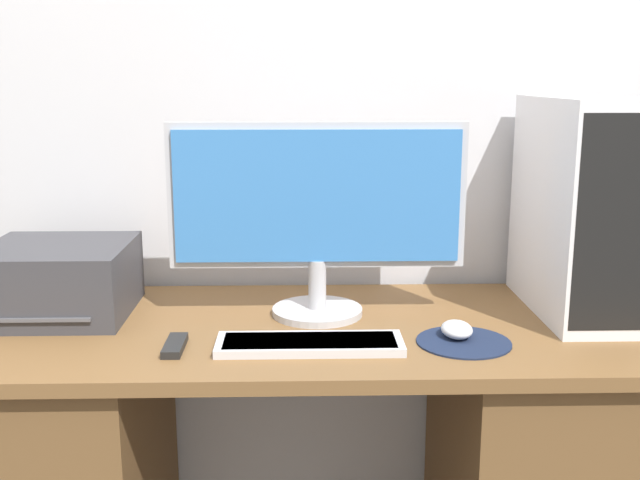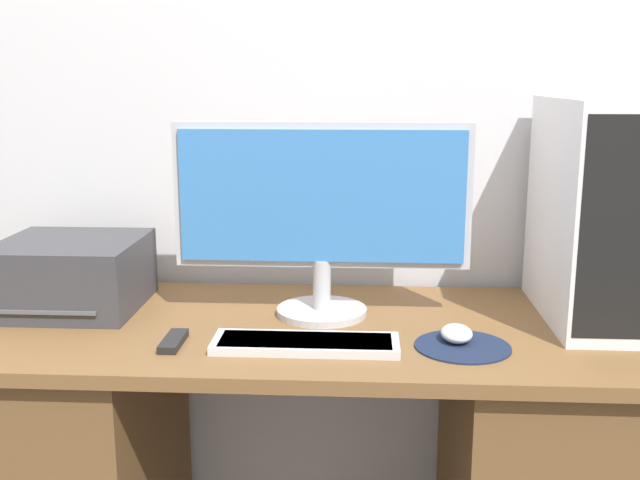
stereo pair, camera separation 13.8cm
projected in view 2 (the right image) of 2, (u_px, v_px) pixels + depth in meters
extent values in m
cube|color=silver|center=(314.00, 69.00, 1.94)|extent=(6.40, 0.05, 2.70)
cube|color=brown|center=(303.00, 330.00, 1.70)|extent=(1.61, 0.65, 0.03)
cube|color=brown|center=(70.00, 479.00, 1.82)|extent=(0.45, 0.59, 0.75)
cylinder|color=#B7B7BC|center=(322.00, 311.00, 1.76)|extent=(0.21, 0.21, 0.02)
cylinder|color=#B7B7BC|center=(322.00, 284.00, 1.74)|extent=(0.04, 0.04, 0.12)
cube|color=#B7B7BC|center=(322.00, 195.00, 1.71)|extent=(0.68, 0.03, 0.33)
cube|color=#387AC6|center=(322.00, 196.00, 1.69)|extent=(0.65, 0.01, 0.30)
cube|color=silver|center=(306.00, 344.00, 1.54)|extent=(0.39, 0.12, 0.02)
cube|color=white|center=(306.00, 341.00, 1.54)|extent=(0.35, 0.10, 0.01)
cylinder|color=#19233D|center=(463.00, 346.00, 1.55)|extent=(0.20, 0.20, 0.00)
ellipsoid|color=silver|center=(457.00, 333.00, 1.57)|extent=(0.07, 0.09, 0.03)
cube|color=white|center=(590.00, 210.00, 1.69)|extent=(0.19, 0.44, 0.50)
cube|color=black|center=(622.00, 230.00, 1.48)|extent=(0.17, 0.01, 0.45)
cube|color=#38383D|center=(72.00, 274.00, 1.80)|extent=(0.33, 0.32, 0.17)
cube|color=#515156|center=(58.00, 304.00, 1.72)|extent=(0.23, 0.14, 0.01)
cube|color=black|center=(173.00, 341.00, 1.56)|extent=(0.04, 0.12, 0.02)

